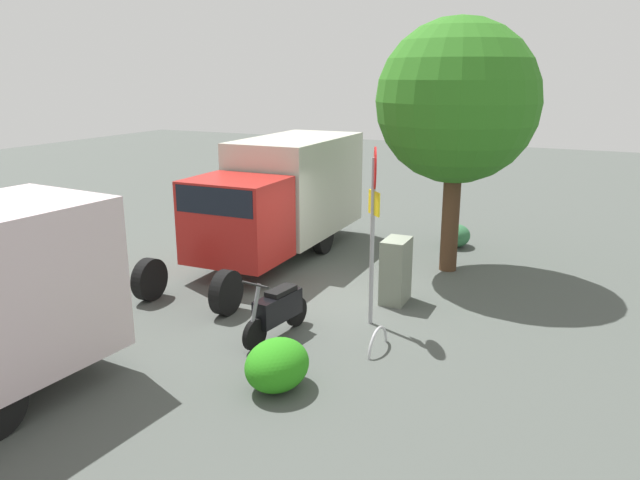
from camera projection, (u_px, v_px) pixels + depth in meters
name	position (u px, v px, depth m)	size (l,w,h in m)	color
ground_plane	(348.00, 293.00, 13.27)	(60.00, 60.00, 0.00)	#484D48
box_truck_near	(281.00, 193.00, 15.71)	(7.64, 2.32, 2.98)	black
motorcycle	(278.00, 310.00, 10.94)	(1.81, 0.59, 1.20)	black
stop_sign	(374.00, 209.00, 11.06)	(0.71, 0.33, 3.38)	#9E9EA3
street_tree	(457.00, 102.00, 13.80)	(3.72, 3.72, 5.88)	#47301E
utility_cabinet	(396.00, 271.00, 12.61)	(0.77, 0.49, 1.35)	slate
bike_rack_hoop	(378.00, 350.00, 10.53)	(0.85, 0.85, 0.05)	#B7B7BC
shrub_near_sign	(277.00, 365.00, 9.17)	(1.13, 0.92, 0.77)	#298A18
shrub_mid_verge	(456.00, 236.00, 16.75)	(0.91, 0.74, 0.62)	#306A40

